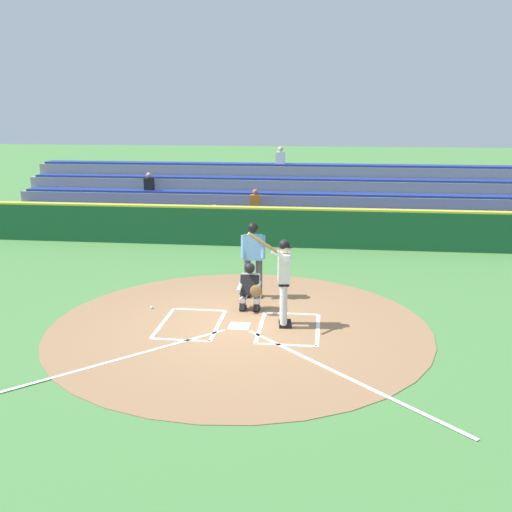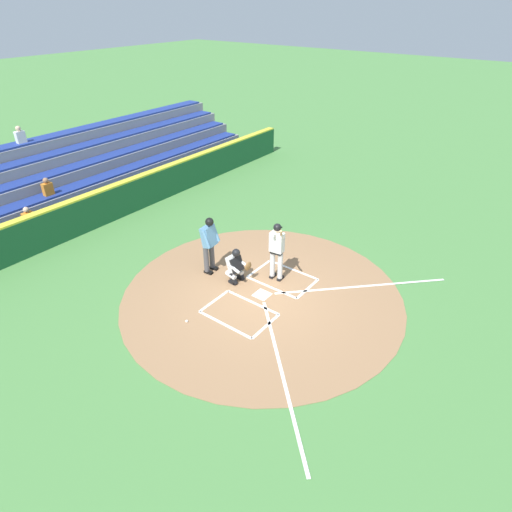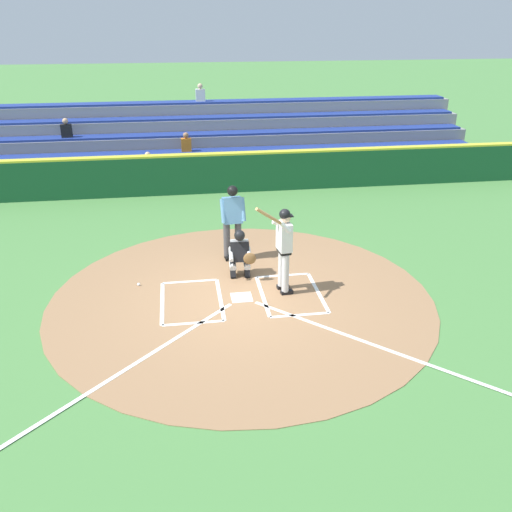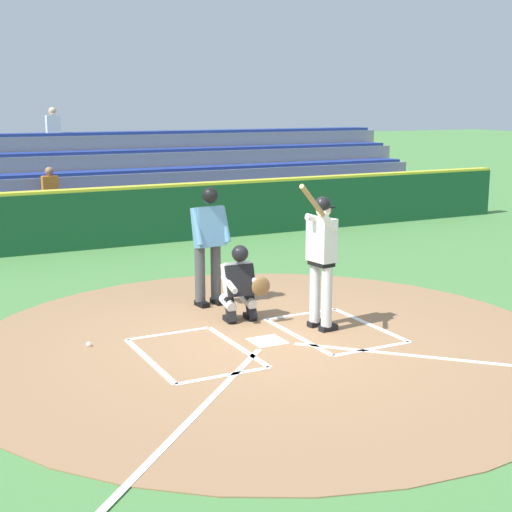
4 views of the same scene
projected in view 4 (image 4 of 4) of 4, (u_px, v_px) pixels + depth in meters
The scene contains 9 objects.
ground_plane at pixel (268, 342), 9.87m from camera, with size 120.00×120.00×0.00m, color #4C8442.
dirt_circle at pixel (268, 342), 9.87m from camera, with size 8.00×8.00×0.01m, color #99704C.
home_plate_and_chalk at pixel (301, 361), 9.10m from camera, with size 7.93×4.91×0.01m.
batter at pixel (322, 253), 10.17m from camera, with size 0.89×0.81×2.13m.
catcher at pixel (240, 282), 10.69m from camera, with size 0.59×0.63×1.13m.
plate_umpire at pixel (209, 238), 11.42m from camera, with size 0.60×0.45×1.86m.
baseball at pixel (89, 344), 9.65m from camera, with size 0.07×0.07×0.07m, color white.
backstop_wall at pixel (107, 217), 16.27m from camera, with size 22.00×0.36×1.31m.
bleacher_stand at pixel (70, 193), 19.07m from camera, with size 20.00×4.25×3.00m.
Camera 4 is at (4.44, 8.32, 3.11)m, focal length 52.22 mm.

